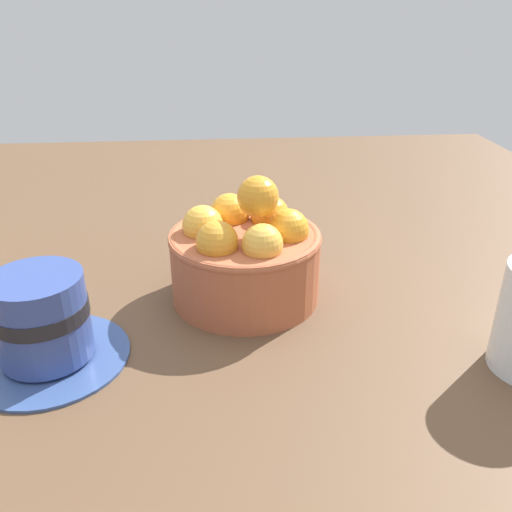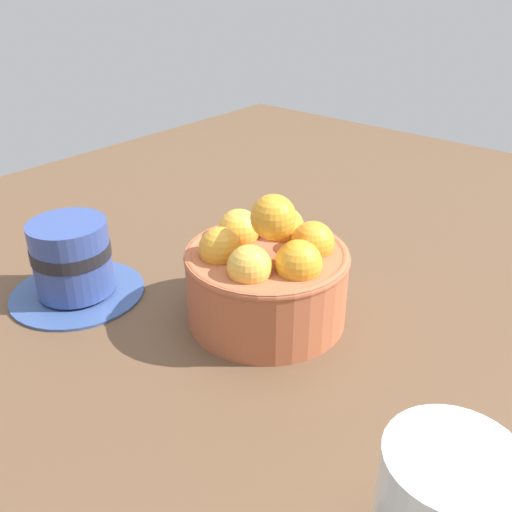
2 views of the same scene
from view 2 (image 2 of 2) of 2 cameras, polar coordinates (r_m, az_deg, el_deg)
The scene contains 3 objects.
ground_plane at distance 57.56cm, azimuth 1.03°, elevation -7.58°, with size 137.46×115.98×3.49cm, color brown.
terracotta_bowl at distance 53.92cm, azimuth 1.12°, elevation -1.82°, with size 15.57×15.57×13.50cm.
coffee_cup at distance 61.22cm, azimuth -17.93°, elevation -0.59°, with size 13.89×13.89×8.27cm.
Camera 2 is at (36.34, 29.33, 31.91)cm, focal length 39.84 mm.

